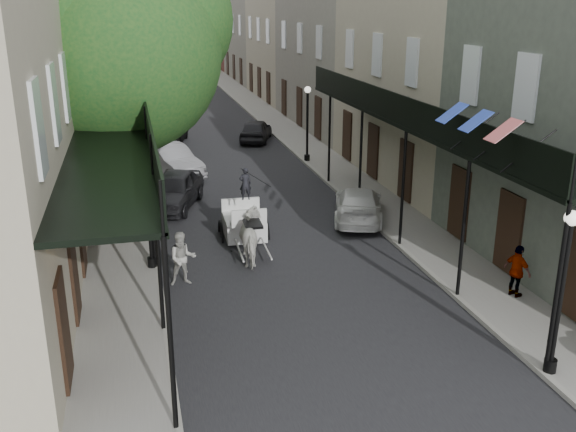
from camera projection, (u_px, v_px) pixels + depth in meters
ground at (342, 353)px, 15.00m from camera, size 140.00×140.00×0.00m
road at (221, 158)px, 33.40m from camera, size 8.00×90.00×0.01m
sidewalk_left at (122, 163)px, 32.25m from camera, size 2.20×90.00×0.12m
sidewalk_right at (313, 152)px, 34.51m from camera, size 2.20×90.00×0.12m
building_row_left at (54, 45)px, 38.97m from camera, size 5.00×80.00×10.50m
building_row_right at (325, 40)px, 42.86m from camera, size 5.00×80.00×10.50m
gallery_left at (118, 134)px, 19.04m from camera, size 2.20×18.05×4.88m
gallery_right at (417, 120)px, 21.20m from camera, size 2.20×18.05×4.88m
tree_near at (131, 43)px, 21.33m from camera, size 7.31×6.80×9.63m
tree_far at (128, 39)px, 34.41m from camera, size 6.45×6.00×8.61m
lamppost_right_near at (561, 291)px, 13.43m from camera, size 0.32×0.32×3.71m
lamppost_left at (148, 206)px, 18.93m from camera, size 0.32×0.32×3.71m
lamppost_right_far at (307, 123)px, 31.83m from camera, size 0.32×0.32×3.71m
horse at (254, 237)px, 20.05m from camera, size 0.92×1.91×1.59m
carriage at (242, 206)px, 22.27m from camera, size 1.71×2.39×2.66m
pedestrian_walking at (183, 259)px, 18.38m from camera, size 0.80×0.63×1.60m
pedestrian_sidewalk_left at (102, 164)px, 27.96m from camera, size 1.26×0.78×1.88m
pedestrian_sidewalk_right at (517, 271)px, 17.39m from camera, size 0.60×0.93×1.47m
car_left_near at (174, 190)px, 25.33m from camera, size 3.00×4.51×1.43m
car_left_mid at (171, 161)px, 29.90m from camera, size 3.00×4.61×1.44m
car_left_far at (165, 134)px, 36.29m from camera, size 3.02×4.93×1.27m
car_right_near at (358, 204)px, 23.89m from camera, size 3.02×4.55×1.22m
car_right_far at (256, 130)px, 37.23m from camera, size 2.73×4.11×1.30m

